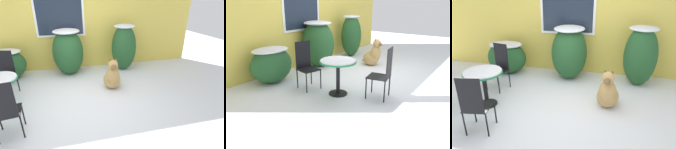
# 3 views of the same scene
# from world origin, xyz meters

# --- Properties ---
(ground_plane) EXTENTS (16.00, 16.00, 0.00)m
(ground_plane) POSITION_xyz_m (0.00, 0.00, 0.00)
(ground_plane) COLOR white
(house_wall) EXTENTS (8.00, 0.10, 3.38)m
(house_wall) POSITION_xyz_m (-0.01, 2.20, 1.69)
(house_wall) COLOR #DBC14C
(house_wall) RESTS_ON ground_plane
(shrub_left) EXTENTS (1.03, 0.74, 0.83)m
(shrub_left) POSITION_xyz_m (-1.79, 1.68, 0.45)
(shrub_left) COLOR #235128
(shrub_left) RESTS_ON ground_plane
(shrub_middle) EXTENTS (0.86, 0.95, 1.31)m
(shrub_middle) POSITION_xyz_m (-0.12, 1.71, 0.69)
(shrub_middle) COLOR #235128
(shrub_middle) RESTS_ON ground_plane
(shrub_right) EXTENTS (0.75, 0.65, 1.39)m
(shrub_right) POSITION_xyz_m (1.54, 1.65, 0.73)
(shrub_right) COLOR #235128
(shrub_right) RESTS_ON ground_plane
(patio_chair_near_table) EXTENTS (0.48, 0.48, 1.02)m
(patio_chair_near_table) POSITION_xyz_m (-1.54, 0.81, 0.53)
(patio_chair_near_table) COLOR black
(patio_chair_near_table) RESTS_ON ground_plane
(patio_chair_far_side) EXTENTS (0.46, 0.46, 1.02)m
(patio_chair_far_side) POSITION_xyz_m (-1.09, -0.78, 0.53)
(patio_chair_far_side) COLOR black
(patio_chair_far_side) RESTS_ON ground_plane
(dog) EXTENTS (0.47, 0.72, 0.81)m
(dog) POSITION_xyz_m (0.89, 0.46, 0.30)
(dog) COLOR tan
(dog) RESTS_ON ground_plane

